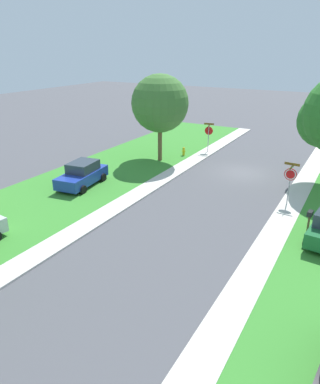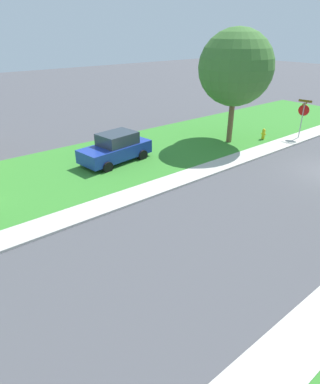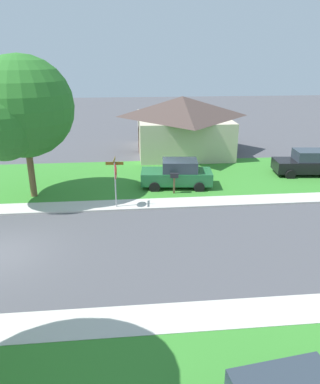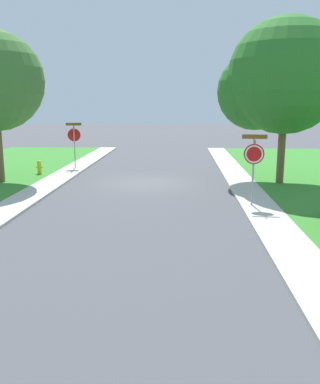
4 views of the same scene
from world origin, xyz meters
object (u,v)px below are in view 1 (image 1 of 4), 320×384
object	(u,v)px
stop_sign_near_corner	(209,133)
mailbox	(310,216)
car_blue_driveway_right	(82,174)
stop_sign_far_corner	(290,177)
tree_corner_large	(158,105)
fire_hydrant	(184,151)

from	to	relation	value
stop_sign_near_corner	mailbox	distance (m)	16.50
car_blue_driveway_right	stop_sign_far_corner	bearing A→B (deg)	-164.66
car_blue_driveway_right	tree_corner_large	world-z (taller)	tree_corner_large
stop_sign_near_corner	car_blue_driveway_right	bearing A→B (deg)	71.26
car_blue_driveway_right	mailbox	xyz separation A→B (m)	(-15.18, -0.35, 0.14)
car_blue_driveway_right	fire_hydrant	distance (m)	10.86
stop_sign_near_corner	mailbox	xyz separation A→B (m)	(-10.85, 12.39, -0.88)
stop_sign_near_corner	fire_hydrant	size ratio (longest dim) A/B	3.34
car_blue_driveway_right	mailbox	distance (m)	15.18
stop_sign_near_corner	tree_corner_large	size ratio (longest dim) A/B	0.38
stop_sign_near_corner	car_blue_driveway_right	size ratio (longest dim) A/B	0.62
stop_sign_far_corner	fire_hydrant	xyz separation A→B (m)	(10.52, -6.77, -1.45)
stop_sign_far_corner	fire_hydrant	size ratio (longest dim) A/B	3.34
stop_sign_near_corner	car_blue_driveway_right	world-z (taller)	stop_sign_near_corner
car_blue_driveway_right	tree_corner_large	xyz separation A→B (m)	(-1.49, -8.26, 3.90)
tree_corner_large	fire_hydrant	xyz separation A→B (m)	(-1.40, -2.20, -4.34)
stop_sign_far_corner	car_blue_driveway_right	bearing A→B (deg)	15.34
stop_sign_far_corner	mailbox	bearing A→B (deg)	117.77
tree_corner_large	fire_hydrant	world-z (taller)	tree_corner_large
stop_sign_near_corner	stop_sign_far_corner	size ratio (longest dim) A/B	1.00
stop_sign_near_corner	stop_sign_far_corner	distance (m)	12.84
stop_sign_near_corner	tree_corner_large	distance (m)	6.04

